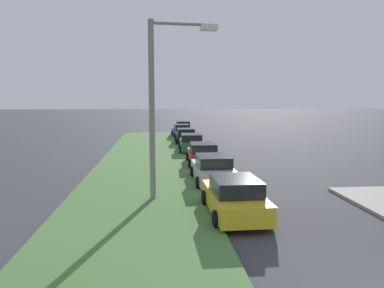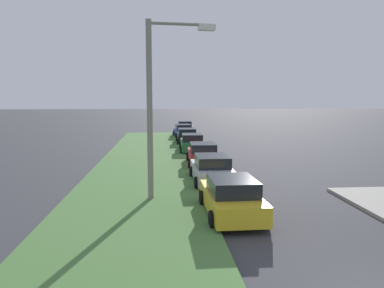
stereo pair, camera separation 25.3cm
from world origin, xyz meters
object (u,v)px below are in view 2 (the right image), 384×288
(parked_car_white, at_px, (185,127))
(parked_car_blue, at_px, (183,131))
(parked_car_yellow, at_px, (231,197))
(parked_car_silver, at_px, (212,170))
(streetlight, at_px, (158,97))
(parked_car_red, at_px, (203,154))
(parked_car_green, at_px, (192,143))
(parked_car_black, at_px, (187,136))

(parked_car_white, bearing_deg, parked_car_blue, 175.19)
(parked_car_yellow, height_order, parked_car_silver, same)
(parked_car_yellow, distance_m, parked_car_blue, 28.35)
(parked_car_silver, relative_size, streetlight, 0.58)
(parked_car_silver, bearing_deg, parked_car_red, -1.91)
(parked_car_yellow, xyz_separation_m, parked_car_red, (10.65, -0.14, 0.00))
(streetlight, bearing_deg, parked_car_green, -10.25)
(parked_car_silver, distance_m, parked_car_black, 17.16)
(parked_car_red, distance_m, streetlight, 9.44)
(parked_car_white, bearing_deg, parked_car_yellow, 179.69)
(parked_car_black, height_order, parked_car_blue, same)
(parked_car_red, xyz_separation_m, parked_car_white, (23.63, -0.34, 0.00))
(streetlight, bearing_deg, parked_car_blue, -5.71)
(parked_car_black, bearing_deg, parked_car_yellow, -179.03)
(parked_car_red, height_order, parked_car_white, same)
(parked_car_blue, bearing_deg, streetlight, 170.93)
(parked_car_silver, distance_m, parked_car_green, 11.55)
(parked_car_green, relative_size, streetlight, 0.58)
(parked_car_black, distance_m, streetlight, 20.66)
(parked_car_black, height_order, streetlight, streetlight)
(parked_car_red, bearing_deg, parked_car_green, 3.35)
(parked_car_silver, xyz_separation_m, parked_car_white, (28.87, -0.47, 0.00))
(parked_car_yellow, xyz_separation_m, parked_car_white, (34.28, -0.48, 0.00))
(parked_car_yellow, bearing_deg, parked_car_green, -0.69)
(parked_car_green, bearing_deg, streetlight, 171.48)
(parked_car_green, height_order, parked_car_white, same)
(parked_car_black, relative_size, parked_car_white, 1.00)
(parked_car_yellow, xyz_separation_m, streetlight, (2.42, 2.67, 3.67))
(parked_car_white, relative_size, streetlight, 0.58)
(parked_car_silver, xyz_separation_m, parked_car_black, (17.16, 0.07, 0.00))
(parked_car_green, distance_m, parked_car_black, 5.61)
(parked_car_white, bearing_deg, parked_car_black, 177.84)
(parked_car_silver, relative_size, parked_car_green, 0.99)
(parked_car_red, xyz_separation_m, streetlight, (-8.23, 2.80, 3.67))
(parked_car_green, relative_size, parked_car_black, 1.01)
(parked_car_red, relative_size, parked_car_blue, 0.99)
(parked_car_blue, bearing_deg, parked_car_green, 176.82)
(parked_car_red, height_order, parked_car_blue, same)
(parked_car_blue, bearing_deg, parked_car_red, 177.32)
(parked_car_yellow, height_order, streetlight, streetlight)
(parked_car_white, bearing_deg, parked_car_silver, 179.56)
(parked_car_white, bearing_deg, parked_car_green, 178.79)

